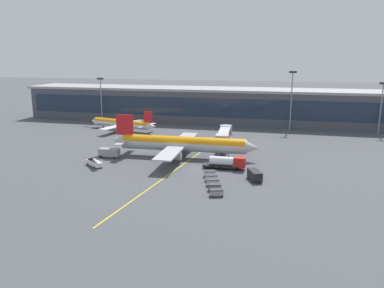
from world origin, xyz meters
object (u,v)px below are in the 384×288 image
Objects in this scene: baggage_cart_0 at (217,192)px; baggage_cart_2 at (213,182)px; fuel_tanker at (227,162)px; crew_van at (255,175)px; main_airliner at (182,144)px; baggage_cart_3 at (211,178)px; baggage_cart_4 at (210,173)px; lavatory_truck at (109,152)px; baggage_cart_1 at (215,187)px; belt_loader at (94,163)px; commuter_jet_far at (122,123)px.

baggage_cart_2 is at bearing 107.09° from baggage_cart_0.
fuel_tanker reaches higher than crew_van.
baggage_cart_3 is at bearing -57.26° from main_airliner.
lavatory_truck is at bearing 161.26° from baggage_cart_4.
baggage_cart_1 is at bearing -72.91° from baggage_cart_2.
baggage_cart_2 is at bearing -145.13° from crew_van.
baggage_cart_1 is at bearing -17.50° from belt_loader.
baggage_cart_0 is at bearing -51.89° from commuter_jet_far.
baggage_cart_1 is 9.60m from baggage_cart_4.
main_airliner is 22.13m from baggage_cart_3.
baggage_cart_3 is (32.11, -13.63, -0.64)m from lavatory_truck.
commuter_jet_far is (-12.99, 47.04, 1.66)m from belt_loader.
lavatory_truck is at bearing 149.85° from baggage_cart_1.
baggage_cart_0 is 1.00× the size of baggage_cart_4.
crew_van is 1.82× the size of baggage_cart_3.
baggage_cart_4 is (-10.51, 0.11, -0.53)m from crew_van.
main_airliner reaches higher than commuter_jet_far.
baggage_cart_0 is (-6.74, -12.13, -0.53)m from crew_van.
commuter_jet_far is (-32.96, 33.12, -1.29)m from main_airliner.
main_airliner is at bearing 144.15° from crew_van.
lavatory_truck is at bearing -71.49° from commuter_jet_far.
lavatory_truck is (-0.30, 9.13, 0.43)m from belt_loader.
commuter_jet_far reaches higher than fuel_tanker.
baggage_cart_3 is at bearing -23.00° from lavatory_truck.
baggage_cart_0 and baggage_cart_3 have the same top height.
main_airliner is 19.11m from baggage_cart_4.
commuter_jet_far is (-12.69, 37.91, 1.23)m from lavatory_truck.
baggage_cart_2 is (-1.88, 6.12, 0.00)m from baggage_cart_0.
baggage_cart_3 is (31.82, -4.51, -0.21)m from belt_loader.
crew_van reaches higher than baggage_cart_3.
crew_van is at bearing -0.59° from baggage_cart_4.
lavatory_truck is at bearing 91.86° from belt_loader.
baggage_cart_0 is 77.19m from commuter_jet_far.
belt_loader is 35.33m from baggage_cart_1.
baggage_cart_0 is at bearing -72.91° from baggage_cart_1.
belt_loader is (-19.97, -13.92, -2.95)m from main_airliner.
commuter_jet_far is (-46.69, 57.66, 1.87)m from baggage_cart_1.
belt_loader is 37.24m from baggage_cart_0.
baggage_cart_3 is 68.32m from commuter_jet_far.
baggage_cart_4 is at bearing -2.68° from belt_loader.
baggage_cart_0 and baggage_cart_1 have the same top height.
belt_loader reaches higher than baggage_cart_4.
baggage_cart_3 is (-1.88, 6.12, 0.00)m from baggage_cart_1.
commuter_jet_far reaches higher than belt_loader.
main_airliner is 7.90× the size of crew_van.
baggage_cart_4 is (-2.82, 9.18, 0.00)m from baggage_cart_1.
lavatory_truck is at bearing 153.21° from baggage_cart_2.
fuel_tanker is at bearing 89.15° from baggage_cart_1.
belt_loader is at bearing 167.00° from baggage_cart_2.
baggage_cart_4 is at bearing -113.54° from fuel_tanker.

